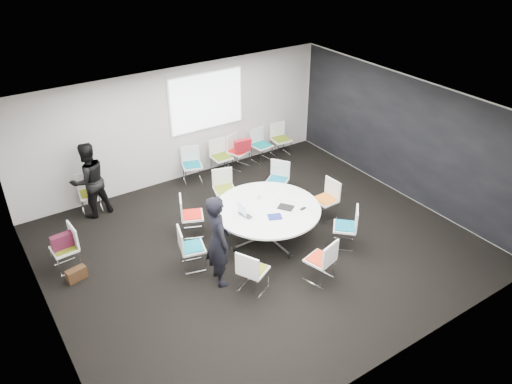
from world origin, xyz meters
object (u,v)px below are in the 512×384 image
chair_back_b (221,163)px  chair_ring_c (225,196)px  chair_ring_f (253,278)px  chair_ring_a (325,206)px  chair_back_e (281,145)px  chair_ring_g (320,267)px  person_back (89,180)px  chair_ring_h (345,234)px  chair_back_c (238,158)px  brown_bag (77,274)px  chair_back_d (261,151)px  chair_spare_left (67,256)px  person_main (218,240)px  chair_ring_b (277,187)px  laptop (247,214)px  chair_person_back (91,200)px  cup (259,197)px  chair_ring_e (192,255)px  conference_table (267,216)px  chair_back_a (192,171)px  maroon_bag (62,241)px

chair_back_b → chair_ring_c: bearing=62.5°
chair_ring_f → chair_ring_a: bearing=86.0°
chair_back_b → chair_back_e: size_ratio=1.00×
chair_ring_g → person_back: bearing=106.4°
chair_ring_h → chair_back_c: 4.10m
chair_back_e → brown_bag: (-6.20, -2.18, -0.16)m
chair_back_c → chair_back_d: (0.72, -0.03, 0.00)m
chair_back_b → chair_spare_left: (-4.34, -1.70, 0.00)m
person_main → chair_ring_h: bearing=-90.6°
chair_ring_b → chair_ring_h: (0.03, -2.28, 0.00)m
chair_back_d → laptop: chair_back_d is taller
chair_person_back → person_back: person_back is taller
chair_ring_a → person_back: bearing=52.3°
chair_back_e → chair_spare_left: 6.47m
chair_ring_g → cup: (0.01, 2.00, 0.50)m
chair_ring_e → chair_ring_g: size_ratio=1.00×
chair_ring_b → chair_ring_c: size_ratio=1.00×
chair_spare_left → chair_ring_e: bearing=-126.7°
chair_back_d → brown_bag: size_ratio=2.44×
chair_ring_e → brown_bag: size_ratio=2.44×
chair_ring_c → brown_bag: 3.63m
chair_back_e → chair_back_b: bearing=6.4°
conference_table → chair_spare_left: chair_spare_left is taller
chair_ring_b → chair_ring_g: 3.01m
chair_ring_g → chair_person_back: (-2.73, 4.64, 0.00)m
chair_ring_c → chair_person_back: 2.98m
chair_ring_a → chair_ring_g: (-1.44, -1.55, 0.00)m
chair_back_c → chair_spare_left: size_ratio=1.00×
chair_ring_h → chair_back_b: bearing=50.5°
chair_ring_e → chair_back_e: bearing=140.4°
chair_ring_e → chair_ring_f: size_ratio=1.00×
conference_table → chair_ring_b: size_ratio=2.44×
chair_ring_a → chair_ring_g: size_ratio=1.00×
chair_ring_f → chair_back_a: same height
chair_ring_h → laptop: 2.01m
chair_ring_b → chair_back_e: size_ratio=1.00×
chair_ring_f → chair_person_back: same height
chair_ring_f → chair_ring_c: bearing=132.3°
person_back → maroon_bag: size_ratio=4.29×
chair_back_a → chair_spare_left: (-3.52, -1.71, 0.00)m
laptop → cup: cup is taller
chair_back_d → cup: bearing=48.1°
chair_ring_c → chair_ring_b: bearing=-178.6°
chair_ring_b → chair_ring_f: (-2.24, -2.39, 0.00)m
laptop → chair_ring_e: bearing=80.4°
chair_back_c → person_main: person_main is taller
chair_back_d → person_main: bearing=39.9°
chair_back_a → person_main: (-1.31, -3.60, 0.61)m
chair_back_e → brown_bag: bearing=24.4°
chair_back_a → chair_back_c: (1.34, 0.04, 0.00)m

